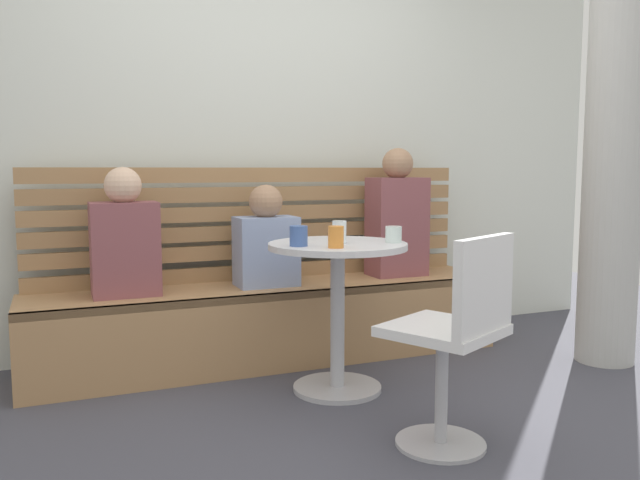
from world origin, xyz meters
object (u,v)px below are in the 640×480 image
cup_water_clear (339,232)px  cup_tumbler_orange (336,237)px  white_chair (457,334)px  person_adult (397,218)px  person_child_middle (125,239)px  cafe_table (338,288)px  booth_bench (273,323)px  cup_glass_short (394,234)px  person_child_left (266,242)px  cup_mug_blue (299,236)px

cup_water_clear → cup_tumbler_orange: cup_water_clear is taller
white_chair → person_adult: person_adult is taller
person_child_middle → cup_tumbler_orange: person_child_middle is taller
cafe_table → white_chair: white_chair is taller
person_child_middle → cafe_table: bearing=-33.3°
cafe_table → booth_bench: bearing=102.3°
cup_glass_short → cup_tumbler_orange: size_ratio=0.80×
person_child_left → person_child_middle: size_ratio=0.85×
person_child_middle → cup_glass_short: size_ratio=8.36×
cafe_table → person_child_middle: 1.14m
booth_bench → cafe_table: cafe_table is taller
person_child_middle → cup_water_clear: 1.13m
cafe_table → cup_water_clear: cup_water_clear is taller
cup_glass_short → person_child_middle: bearing=149.4°
person_child_left → cup_water_clear: bearing=-75.3°
person_adult → cup_glass_short: bearing=-120.7°
cafe_table → cup_tumbler_orange: (-0.09, -0.18, 0.27)m
cup_water_clear → cup_glass_short: size_ratio=1.38×
white_chair → person_adult: bearing=69.2°
person_child_middle → cup_glass_short: person_child_middle is taller
booth_bench → cup_water_clear: 0.86m
person_child_middle → cup_water_clear: person_child_middle is taller
white_chair → cup_tumbler_orange: bearing=110.5°
white_chair → cup_water_clear: (-0.15, 0.78, 0.33)m
cup_glass_short → cup_mug_blue: bearing=175.5°
booth_bench → person_child_middle: 0.95m
booth_bench → cup_water_clear: (0.13, -0.63, 0.57)m
white_chair → person_child_left: person_child_left is taller
cup_glass_short → booth_bench: bearing=119.3°
cafe_table → white_chair: 0.82m
white_chair → person_adult: (0.55, 1.45, 0.33)m
person_adult → cafe_table: bearing=-137.3°
person_child_middle → cup_mug_blue: 0.98m
person_adult → cup_glass_short: (-0.43, -0.73, -0.01)m
cafe_table → person_adult: bearing=42.7°
white_chair → cup_water_clear: same height
booth_bench → person_adult: (0.82, 0.03, 0.57)m
cup_water_clear → cup_tumbler_orange: (-0.09, -0.16, -0.01)m
cup_tumbler_orange → person_child_middle: bearing=136.7°
white_chair → person_child_left: (-0.31, 1.41, 0.22)m
cafe_table → cup_mug_blue: bearing=-166.7°
person_child_middle → cup_water_clear: bearing=-34.5°
cup_water_clear → person_child_left: bearing=104.7°
person_child_left → person_child_middle: person_child_middle is taller
booth_bench → cup_mug_blue: size_ratio=28.42×
cafe_table → person_adult: person_adult is taller
booth_bench → person_adult: size_ratio=3.43×
white_chair → person_child_left: bearing=102.4°
person_adult → white_chair: bearing=-110.8°
cup_tumbler_orange → cafe_table: bearing=63.3°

